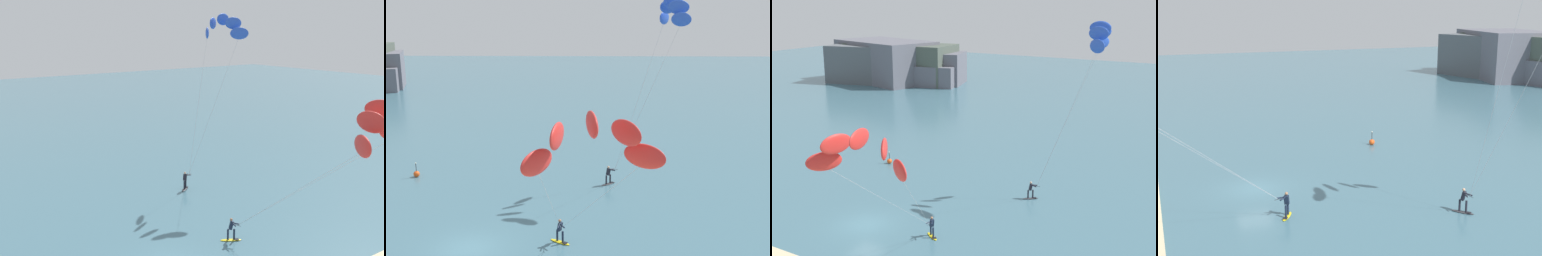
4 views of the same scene
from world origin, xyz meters
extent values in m
ellipsoid|color=yellow|center=(5.87, 0.91, 0.04)|extent=(1.46, 1.10, 0.08)
cube|color=black|center=(6.22, 0.69, 0.09)|extent=(0.39, 0.39, 0.02)
cylinder|color=#192338|center=(5.69, 1.03, 0.47)|extent=(0.14, 0.14, 0.78)
cylinder|color=#192338|center=(6.06, 0.80, 0.47)|extent=(0.14, 0.14, 0.78)
cube|color=#192338|center=(5.87, 0.91, 1.16)|extent=(0.43, 0.42, 0.63)
sphere|color=#9E7051|center=(5.87, 0.91, 1.58)|extent=(0.20, 0.20, 0.20)
cylinder|color=black|center=(5.98, 0.37, 1.31)|extent=(0.14, 0.54, 0.03)
cylinder|color=#192338|center=(6.04, 0.67, 1.34)|extent=(0.41, 0.55, 0.15)
cylinder|color=#192338|center=(5.82, 0.62, 1.34)|extent=(0.20, 0.61, 0.15)
ellipsoid|color=red|center=(5.56, -9.18, 8.97)|extent=(1.38, 1.86, 1.10)
ellipsoid|color=red|center=(6.40, -9.01, 10.06)|extent=(0.70, 2.04, 1.10)
ellipsoid|color=red|center=(7.84, -8.72, 10.49)|extent=(0.72, 2.04, 1.10)
cylinder|color=#B2B2B7|center=(5.77, -4.41, 4.99)|extent=(0.44, 9.57, 7.38)
cylinder|color=#B2B2B7|center=(8.05, -3.94, 4.99)|extent=(4.15, 8.65, 7.38)
ellipsoid|color=#333338|center=(9.50, 11.65, 0.04)|extent=(1.41, 1.20, 0.08)
cube|color=black|center=(9.83, 11.90, 0.09)|extent=(0.40, 0.40, 0.02)
cylinder|color=black|center=(9.32, 11.52, 0.47)|extent=(0.14, 0.14, 0.78)
cylinder|color=black|center=(9.67, 11.78, 0.47)|extent=(0.14, 0.14, 0.78)
cube|color=black|center=(9.50, 11.65, 1.16)|extent=(0.44, 0.43, 0.63)
sphere|color=tan|center=(9.50, 11.65, 1.58)|extent=(0.20, 0.20, 0.20)
cylinder|color=black|center=(10.04, 11.75, 1.31)|extent=(0.55, 0.13, 0.03)
cylinder|color=black|center=(9.75, 11.81, 1.34)|extent=(0.56, 0.40, 0.15)
cylinder|color=black|center=(9.79, 11.59, 1.34)|extent=(0.61, 0.21, 0.15)
ellipsoid|color=blue|center=(14.96, 10.68, 14.17)|extent=(1.59, 1.23, 1.10)
ellipsoid|color=blue|center=(14.82, 11.39, 15.10)|extent=(1.74, 0.66, 1.10)
ellipsoid|color=blue|center=(14.60, 12.61, 15.45)|extent=(1.74, 0.63, 1.10)
ellipsoid|color=blue|center=(14.37, 13.82, 15.10)|extent=(1.61, 1.20, 1.10)
ellipsoid|color=blue|center=(14.24, 14.54, 14.17)|extent=(1.23, 1.59, 1.10)
cylinder|color=#B2B2B7|center=(12.50, 11.21, 7.59)|extent=(4.94, 1.10, 12.57)
cylinder|color=#B2B2B7|center=(12.14, 13.14, 7.59)|extent=(4.22, 2.81, 12.57)
camera|label=1|loc=(-14.63, -22.58, 14.73)|focal=44.42mm
camera|label=2|loc=(7.65, -27.96, 15.28)|focal=44.94mm
camera|label=3|loc=(25.42, -27.91, 17.72)|focal=46.42mm
camera|label=4|loc=(34.90, -6.59, 12.85)|focal=46.96mm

